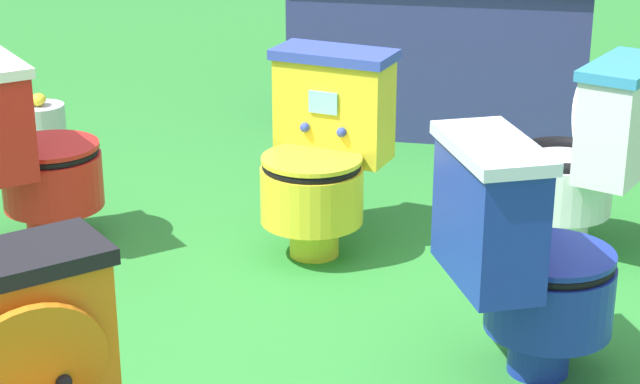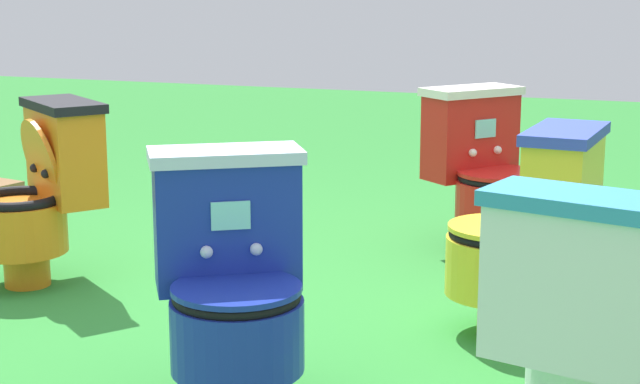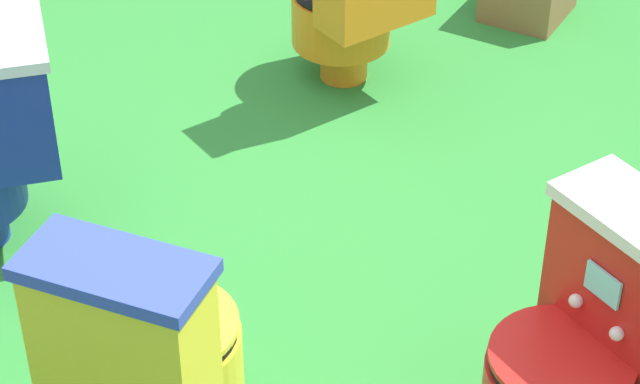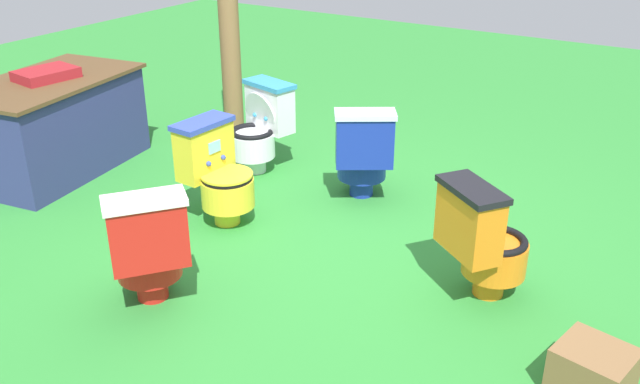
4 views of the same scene
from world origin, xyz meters
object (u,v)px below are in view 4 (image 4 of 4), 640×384
Objects in this scene: toilet_red at (148,247)px; toilet_blue at (363,153)px; small_crate at (592,372)px; toilet_white at (260,126)px; toilet_orange at (483,240)px; vendor_table at (53,124)px; toilet_yellow at (217,172)px; wooden_post at (229,22)px.

toilet_blue is at bearing 28.27° from toilet_red.
toilet_red is 2.17× the size of small_crate.
toilet_red reaches higher than small_crate.
toilet_white and toilet_orange have the same top height.
toilet_red is at bearing -132.86° from toilet_blue.
toilet_red is at bearing -116.70° from vendor_table.
toilet_yellow is 1.00× the size of toilet_red.
vendor_table is at bearing -86.19° from toilet_yellow.
toilet_yellow is 2.70m from small_crate.
vendor_table is 1.73m from wooden_post.
toilet_white is 2.03m from toilet_red.
toilet_white is 2.17× the size of small_crate.
vendor_table is 4.69× the size of small_crate.
wooden_post is (1.41, 2.90, 0.68)m from toilet_orange.
small_crate is (-0.49, -2.65, -0.24)m from toilet_yellow.
toilet_blue reaches higher than small_crate.
wooden_post is 4.22m from small_crate.
toilet_blue is at bearing 145.24° from toilet_yellow.
toilet_yellow is 1.00× the size of toilet_orange.
wooden_post reaches higher than toilet_yellow.
wooden_post reaches higher than small_crate.
toilet_orange and toilet_red have the same top height.
toilet_blue and toilet_red have the same top height.
toilet_yellow is 1.88m from wooden_post.
toilet_white is 2.37m from toilet_orange.
wooden_post is (1.44, 0.99, 0.68)m from toilet_yellow.
toilet_blue is 0.34× the size of wooden_post.
toilet_red is at bearing 102.96° from small_crate.
toilet_orange is at bearing -115.92° from wooden_post.
toilet_blue is 1.00× the size of toilet_red.
wooden_post reaches higher than toilet_red.
toilet_white is at bearing -58.14° from vendor_table.
small_crate is at bearing -117.89° from wooden_post.
toilet_white is 0.46× the size of vendor_table.
toilet_white is 1.00× the size of toilet_orange.
toilet_blue is 1.46m from toilet_orange.
toilet_yellow is 1.90m from toilet_orange.
toilet_blue is 0.46× the size of vendor_table.
toilet_orange is 1.88m from toilet_red.
toilet_white is 3.27m from small_crate.
toilet_blue is (0.85, -0.69, 0.00)m from toilet_yellow.
toilet_red is (-1.86, 0.35, 0.00)m from toilet_blue.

